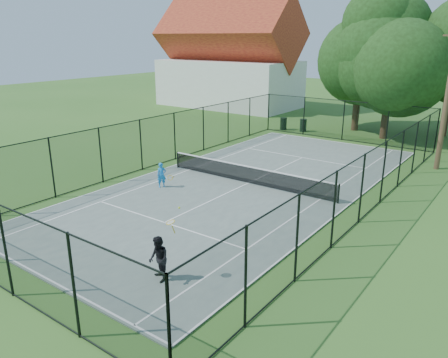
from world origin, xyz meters
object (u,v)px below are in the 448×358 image
Objects in this scene: tennis_net at (248,174)px; player_black at (159,259)px; player_blue at (162,175)px; trash_bin_left at (283,124)px; trash_bin_right at (303,125)px; utility_pole at (447,97)px.

player_black is at bearing -72.81° from tennis_net.
player_black reaches higher than player_blue.
player_black is (8.52, -23.61, 0.30)m from trash_bin_left.
trash_bin_right is 0.80× the size of player_blue.
tennis_net is 4.18× the size of player_black.
player_blue is (0.54, -17.24, 0.18)m from trash_bin_right.
tennis_net is 14.61m from trash_bin_right.
trash_bin_right is (1.68, 0.30, 0.01)m from trash_bin_left.
player_blue reaches higher than trash_bin_right.
trash_bin_right is 0.43× the size of player_black.
tennis_net is 14.85m from trash_bin_left.
tennis_net is 7.82× the size of player_blue.
tennis_net is 12.24m from utility_pole.
trash_bin_left is 0.42× the size of player_black.
utility_pole reaches higher than player_black.
player_black is (6.30, -6.67, 0.11)m from player_blue.
tennis_net is at bearing 107.19° from player_black.
utility_pole reaches higher than player_blue.
player_black is (-4.42, -18.81, -3.39)m from utility_pole.
tennis_net is at bearing 43.91° from player_blue.
utility_pole is at bearing 48.56° from player_blue.
utility_pole reaches higher than trash_bin_left.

